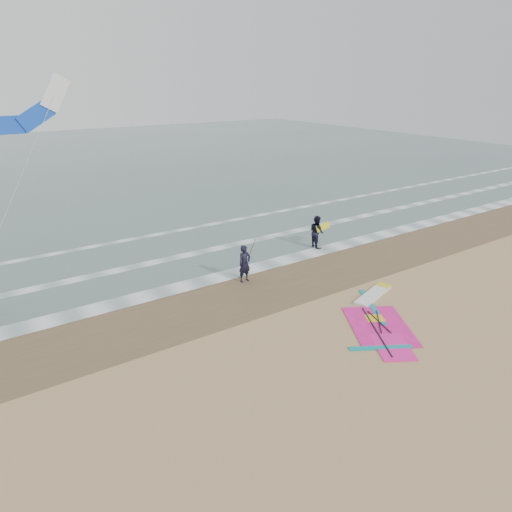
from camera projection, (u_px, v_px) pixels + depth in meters
ground at (365, 335)px, 18.20m from camera, size 120.00×120.00×0.00m
sea_water at (72, 163)px, 55.34m from camera, size 120.00×80.00×0.02m
wet_sand_band at (277, 283)px, 22.84m from camera, size 120.00×5.00×0.01m
foam_waterline at (231, 256)px, 26.27m from camera, size 120.00×9.15×0.02m
windsurf_rig at (379, 317)px, 19.53m from camera, size 5.71×5.41×0.14m
person_standing at (245, 264)px, 22.71m from camera, size 0.73×0.50×1.91m
person_walking at (317, 232)px, 27.38m from camera, size 0.87×1.05×1.97m
held_pole at (250, 254)px, 22.71m from camera, size 0.17×0.86×1.82m
carried_kiteboard at (323, 227)px, 27.42m from camera, size 1.30×0.51×0.39m
surf_kite at (2, 110)px, 20.97m from camera, size 6.37×4.45×8.60m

